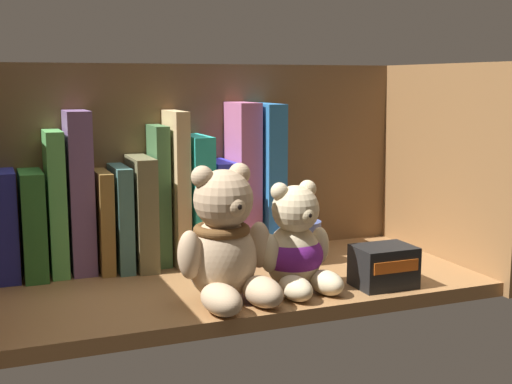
% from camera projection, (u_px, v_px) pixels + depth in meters
% --- Properties ---
extents(shelf_board, '(0.68, 0.32, 0.02)m').
position_uv_depth(shelf_board, '(239.00, 285.00, 0.99)').
color(shelf_board, olive).
rests_on(shelf_board, ground).
extents(shelf_back_panel, '(0.71, 0.01, 0.33)m').
position_uv_depth(shelf_back_panel, '(203.00, 166.00, 1.12)').
color(shelf_back_panel, brown).
rests_on(shelf_back_panel, ground).
extents(shelf_side_panel_right, '(0.02, 0.34, 0.33)m').
position_uv_depth(shelf_side_panel_right, '(443.00, 168.00, 1.09)').
color(shelf_side_panel_right, olive).
rests_on(shelf_side_panel_right, ground).
extents(book_0, '(0.03, 0.11, 0.16)m').
position_uv_depth(book_0, '(5.00, 224.00, 0.99)').
color(book_0, navy).
rests_on(book_0, shelf_board).
extents(book_1, '(0.03, 0.13, 0.16)m').
position_uv_depth(book_1, '(32.00, 222.00, 1.00)').
color(book_1, '#2B6729').
rests_on(book_1, shelf_board).
extents(book_2, '(0.02, 0.11, 0.21)m').
position_uv_depth(book_2, '(55.00, 202.00, 1.01)').
color(book_2, '#57AD55').
rests_on(book_2, shelf_board).
extents(book_3, '(0.03, 0.10, 0.24)m').
position_uv_depth(book_3, '(78.00, 191.00, 1.02)').
color(book_3, '#6B4D79').
rests_on(book_3, shelf_board).
extents(book_4, '(0.02, 0.13, 0.15)m').
position_uv_depth(book_4, '(101.00, 219.00, 1.04)').
color(book_4, olive).
rests_on(book_4, shelf_board).
extents(book_5, '(0.02, 0.14, 0.16)m').
position_uv_depth(book_5, '(118.00, 215.00, 1.05)').
color(book_5, '#406D68').
rests_on(book_5, shelf_board).
extents(book_6, '(0.03, 0.15, 0.17)m').
position_uv_depth(book_6, '(138.00, 210.00, 1.06)').
color(book_6, brown).
rests_on(book_6, shelf_board).
extents(book_7, '(0.02, 0.09, 0.22)m').
position_uv_depth(book_7, '(157.00, 194.00, 1.06)').
color(book_7, '#3E6A3E').
rests_on(book_7, shelf_board).
extents(book_8, '(0.02, 0.13, 0.24)m').
position_uv_depth(book_8, '(173.00, 186.00, 1.07)').
color(book_8, tan).
rests_on(book_8, shelf_board).
extents(book_9, '(0.03, 0.14, 0.20)m').
position_uv_depth(book_9, '(193.00, 197.00, 1.09)').
color(book_9, '#27B1A0').
rests_on(book_9, shelf_board).
extents(book_10, '(0.04, 0.13, 0.16)m').
position_uv_depth(book_10, '(216.00, 208.00, 1.10)').
color(book_10, '#3036CB').
rests_on(book_10, shelf_board).
extents(book_11, '(0.04, 0.12, 0.25)m').
position_uv_depth(book_11, '(239.00, 179.00, 1.11)').
color(book_11, '#BF6590').
rests_on(book_11, shelf_board).
extents(book_12, '(0.03, 0.15, 0.25)m').
position_uv_depth(book_12, '(261.00, 178.00, 1.12)').
color(book_12, '#296DAB').
rests_on(book_12, shelf_board).
extents(teddy_bear_larger, '(0.13, 0.14, 0.18)m').
position_uv_depth(teddy_bear_larger, '(225.00, 244.00, 0.87)').
color(teddy_bear_larger, tan).
rests_on(teddy_bear_larger, shelf_board).
extents(teddy_bear_smaller, '(0.11, 0.12, 0.15)m').
position_uv_depth(teddy_bear_smaller, '(296.00, 248.00, 0.92)').
color(teddy_bear_smaller, beige).
rests_on(teddy_bear_smaller, shelf_board).
extents(pillar_candle, '(0.06, 0.06, 0.07)m').
position_uv_depth(pillar_candle, '(303.00, 242.00, 1.07)').
color(pillar_candle, '#4C5B99').
rests_on(pillar_candle, shelf_board).
extents(small_product_box, '(0.08, 0.06, 0.06)m').
position_uv_depth(small_product_box, '(384.00, 266.00, 0.95)').
color(small_product_box, black).
rests_on(small_product_box, shelf_board).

